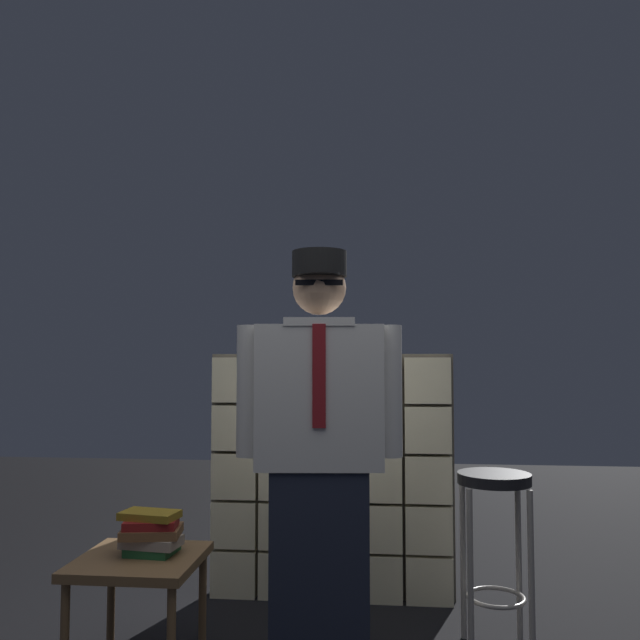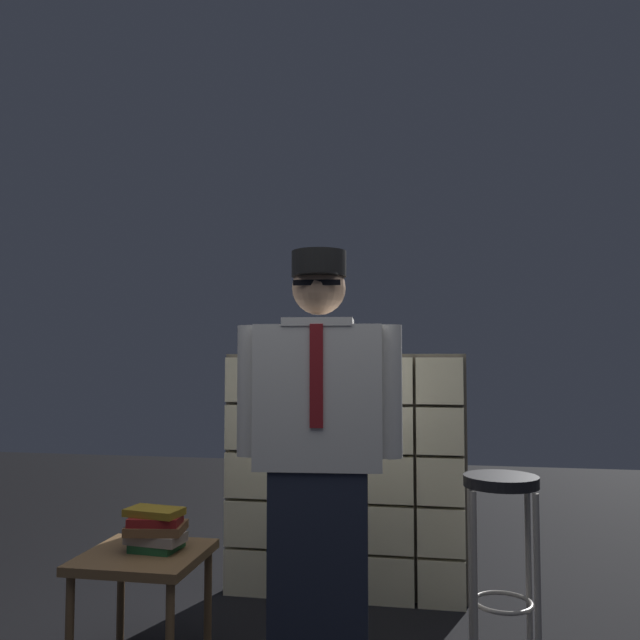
% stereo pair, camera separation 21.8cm
% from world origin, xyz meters
% --- Properties ---
extents(glass_block_wall, '(1.40, 0.10, 1.40)m').
position_xyz_m(glass_block_wall, '(-0.00, 1.21, 0.68)').
color(glass_block_wall, beige).
rests_on(glass_block_wall, ground).
extents(standing_person, '(0.73, 0.33, 1.82)m').
position_xyz_m(standing_person, '(0.03, 0.33, 0.95)').
color(standing_person, '#1E2333').
rests_on(standing_person, ground).
extents(bar_stool, '(0.34, 0.34, 0.81)m').
position_xyz_m(bar_stool, '(0.82, 0.64, 0.61)').
color(bar_stool, black).
rests_on(bar_stool, ground).
extents(side_table, '(0.52, 0.52, 0.49)m').
position_xyz_m(side_table, '(-0.75, 0.28, 0.43)').
color(side_table, brown).
rests_on(side_table, ground).
extents(book_stack, '(0.28, 0.22, 0.19)m').
position_xyz_m(book_stack, '(-0.71, 0.31, 0.59)').
color(book_stack, '#1E592D').
rests_on(book_stack, side_table).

